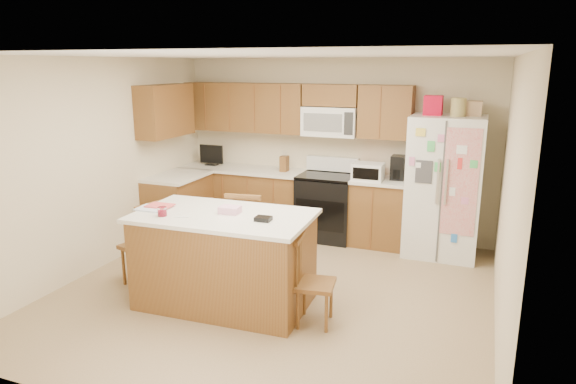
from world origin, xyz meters
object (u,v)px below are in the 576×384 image
at_px(windsor_chair_back, 248,237).
at_px(windsor_chair_right, 313,283).
at_px(refrigerator, 444,185).
at_px(island, 225,259).
at_px(windsor_chair_left, 144,245).
at_px(stove, 327,206).

relative_size(windsor_chair_back, windsor_chair_right, 1.18).
distance_m(refrigerator, windsor_chair_back, 2.60).
bearing_deg(windsor_chair_back, island, -83.14).
bearing_deg(windsor_chair_back, refrigerator, 37.97).
bearing_deg(refrigerator, windsor_chair_right, -111.92).
distance_m(windsor_chair_left, windsor_chair_right, 2.06).
xyz_separation_m(windsor_chair_left, windsor_chair_right, (2.05, -0.19, -0.05)).
relative_size(stove, island, 0.62).
bearing_deg(stove, refrigerator, -2.30).
xyz_separation_m(refrigerator, windsor_chair_left, (-3.00, -2.19, -0.46)).
distance_m(island, windsor_chair_right, 0.98).
bearing_deg(island, windsor_chair_back, 96.86).
bearing_deg(refrigerator, stove, 177.70).
relative_size(refrigerator, island, 1.12).
relative_size(windsor_chair_left, windsor_chair_back, 0.94).
bearing_deg(windsor_chair_back, stove, 74.67).
bearing_deg(island, windsor_chair_left, 173.94).
relative_size(windsor_chair_left, windsor_chair_right, 1.11).
bearing_deg(windsor_chair_back, windsor_chair_right, -36.97).
distance_m(refrigerator, island, 3.04).
height_order(windsor_chair_left, windsor_chair_right, windsor_chair_left).
height_order(stove, refrigerator, refrigerator).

